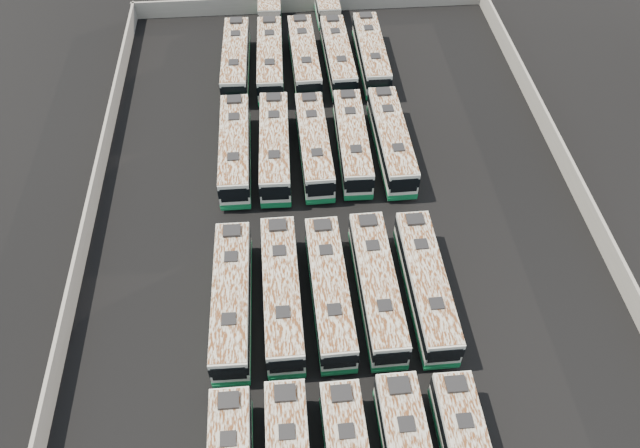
{
  "coord_description": "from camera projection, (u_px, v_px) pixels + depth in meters",
  "views": [
    {
      "loc": [
        -4.85,
        -37.65,
        42.06
      ],
      "look_at": [
        -1.94,
        -1.94,
        1.6
      ],
      "focal_mm": 35.0,
      "sensor_mm": 36.0,
      "label": 1
    }
  ],
  "objects": [
    {
      "name": "perimeter_wall",
      "position": [
        340.0,
        210.0,
        55.8
      ],
      "size": [
        45.2,
        73.2,
        2.2
      ],
      "color": "slate",
      "rests_on": "ground"
    },
    {
      "name": "bus_midback_far_right",
      "position": [
        391.0,
        140.0,
        60.87
      ],
      "size": [
        3.01,
        13.37,
        3.76
      ],
      "rotation": [
        0.0,
        0.0,
        0.01
      ],
      "color": "#BABDB6",
      "rests_on": "ground"
    },
    {
      "name": "bus_back_left",
      "position": [
        270.0,
        42.0,
        72.39
      ],
      "size": [
        3.28,
        20.66,
        3.74
      ],
      "rotation": [
        0.0,
        0.0,
        -0.02
      ],
      "color": "#BABDB6",
      "rests_on": "ground"
    },
    {
      "name": "bus_back_center",
      "position": [
        304.0,
        58.0,
        70.27
      ],
      "size": [
        3.1,
        13.3,
        3.73
      ],
      "rotation": [
        0.0,
        0.0,
        0.02
      ],
      "color": "#BABDB6",
      "rests_on": "ground"
    },
    {
      "name": "bus_back_right",
      "position": [
        334.0,
        40.0,
        72.78
      ],
      "size": [
        3.2,
        20.07,
        3.63
      ],
      "rotation": [
        0.0,
        0.0,
        0.02
      ],
      "color": "#BABDB6",
      "rests_on": "ground"
    },
    {
      "name": "bus_midback_right",
      "position": [
        352.0,
        142.0,
        60.8
      ],
      "size": [
        2.95,
        13.02,
        3.66
      ],
      "rotation": [
        0.0,
        0.0,
        -0.02
      ],
      "color": "#BABDB6",
      "rests_on": "ground"
    },
    {
      "name": "bus_midback_center",
      "position": [
        314.0,
        145.0,
        60.47
      ],
      "size": [
        2.99,
        13.04,
        3.66
      ],
      "rotation": [
        0.0,
        0.0,
        0.02
      ],
      "color": "#BABDB6",
      "rests_on": "ground"
    },
    {
      "name": "bus_midfront_center",
      "position": [
        330.0,
        291.0,
        49.01
      ],
      "size": [
        3.05,
        13.13,
        3.69
      ],
      "rotation": [
        0.0,
        0.0,
        0.02
      ],
      "color": "#BABDB6",
      "rests_on": "ground"
    },
    {
      "name": "bus_midback_left",
      "position": [
        275.0,
        147.0,
        60.23
      ],
      "size": [
        3.16,
        13.42,
        3.77
      ],
      "rotation": [
        0.0,
        0.0,
        -0.03
      ],
      "color": "#BABDB6",
      "rests_on": "ground"
    },
    {
      "name": "bus_back_far_right",
      "position": [
        371.0,
        54.0,
        70.81
      ],
      "size": [
        2.8,
        13.08,
        3.69
      ],
      "rotation": [
        0.0,
        0.0,
        -0.0
      ],
      "color": "#BABDB6",
      "rests_on": "ground"
    },
    {
      "name": "bus_midfront_left",
      "position": [
        282.0,
        292.0,
        48.84
      ],
      "size": [
        2.94,
        13.39,
        3.77
      ],
      "rotation": [
        0.0,
        0.0,
        0.01
      ],
      "color": "#BABDB6",
      "rests_on": "ground"
    },
    {
      "name": "bus_midfront_right",
      "position": [
        377.0,
        287.0,
        49.24
      ],
      "size": [
        3.01,
        13.31,
        3.74
      ],
      "rotation": [
        0.0,
        0.0,
        0.02
      ],
      "color": "#BABDB6",
      "rests_on": "ground"
    },
    {
      "name": "bus_midfront_far_right",
      "position": [
        426.0,
        285.0,
        49.37
      ],
      "size": [
        2.92,
        13.22,
        3.72
      ],
      "rotation": [
        0.0,
        0.0,
        0.01
      ],
      "color": "#BABDB6",
      "rests_on": "ground"
    },
    {
      "name": "bus_back_far_left",
      "position": [
        236.0,
        60.0,
        69.99
      ],
      "size": [
        3.12,
        13.21,
        3.71
      ],
      "rotation": [
        0.0,
        0.0,
        -0.03
      ],
      "color": "#BABDB6",
      "rests_on": "ground"
    },
    {
      "name": "ground",
      "position": [
        339.0,
        218.0,
        56.62
      ],
      "size": [
        140.0,
        140.0,
        0.0
      ],
      "primitive_type": "plane",
      "color": "black",
      "rests_on": "ground"
    },
    {
      "name": "bus_midfront_far_left",
      "position": [
        232.0,
        299.0,
        48.45
      ],
      "size": [
        3.03,
        13.36,
        3.76
      ],
      "rotation": [
        0.0,
        0.0,
        -0.02
      ],
      "color": "#BABDB6",
      "rests_on": "ground"
    },
    {
      "name": "bus_midback_far_left",
      "position": [
        235.0,
        149.0,
        60.05
      ],
      "size": [
        2.83,
        13.28,
        3.74
      ],
      "rotation": [
        0.0,
        0.0,
        -0.0
      ],
      "color": "#BABDB6",
      "rests_on": "ground"
    }
  ]
}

